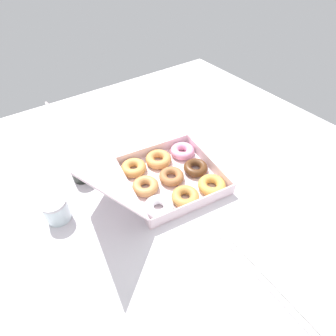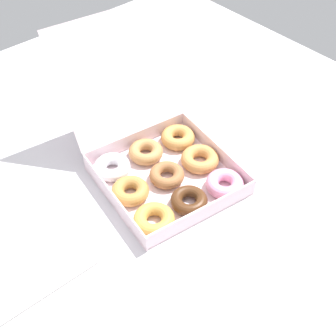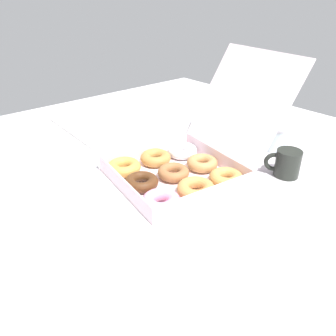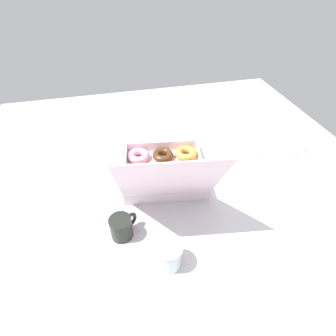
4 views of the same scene
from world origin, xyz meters
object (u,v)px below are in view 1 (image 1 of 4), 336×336
at_px(donut_box, 165,175).
at_px(coffee_mug, 82,170).
at_px(glass_jar, 56,210).
at_px(keyboard, 287,276).

bearing_deg(donut_box, coffee_mug, 50.51).
height_order(coffee_mug, glass_jar, glass_jar).
bearing_deg(glass_jar, donut_box, -100.85).
distance_m(donut_box, coffee_mug, 0.32).
bearing_deg(keyboard, coffee_mug, 24.00).
xyz_separation_m(donut_box, coffee_mug, (0.21, 0.25, 0.00)).
relative_size(coffee_mug, glass_jar, 1.14).
bearing_deg(coffee_mug, keyboard, -156.00).
xyz_separation_m(keyboard, glass_jar, (0.58, 0.46, 0.03)).
relative_size(donut_box, keyboard, 1.28).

